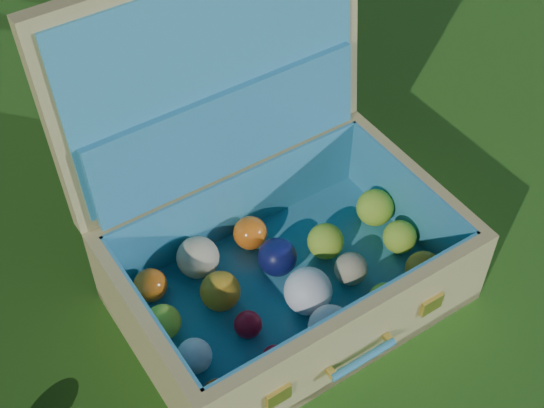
{
  "coord_description": "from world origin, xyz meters",
  "views": [
    {
      "loc": [
        -0.33,
        -0.84,
        1.31
      ],
      "look_at": [
        0.08,
        0.12,
        0.2
      ],
      "focal_mm": 50.0,
      "sensor_mm": 36.0,
      "label": 1
    }
  ],
  "objects": [
    {
      "name": "ground",
      "position": [
        0.0,
        0.0,
        0.0
      ],
      "size": [
        60.0,
        60.0,
        0.0
      ],
      "primitive_type": "plane",
      "color": "#215114",
      "rests_on": "ground"
    },
    {
      "name": "suitcase",
      "position": [
        0.07,
        0.12,
        0.18
      ],
      "size": [
        0.76,
        0.65,
        0.65
      ],
      "rotation": [
        0.0,
        0.0,
        0.18
      ],
      "color": "tan",
      "rests_on": "ground"
    }
  ]
}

